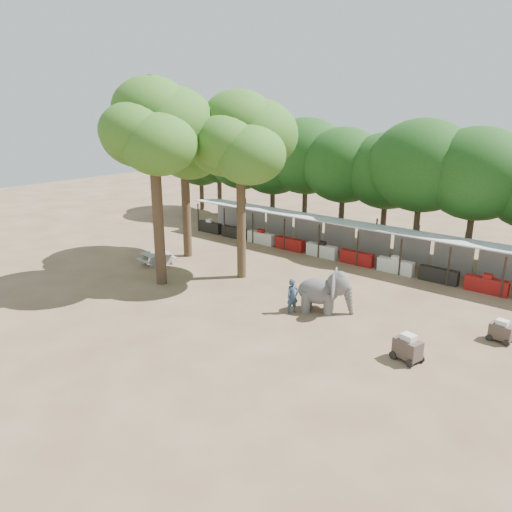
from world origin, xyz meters
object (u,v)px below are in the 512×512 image
Objects in this scene: yard_tree_back at (241,139)px; cart_back at (501,331)px; elephant at (325,291)px; yard_tree_left at (184,139)px; handler at (292,296)px; cart_front at (408,348)px; picnic_table_far at (164,256)px; yard_tree_center at (154,128)px; picnic_table_near at (151,258)px.

yard_tree_back is 9.91× the size of cart_back.
cart_back is at bearing -9.28° from elephant.
yard_tree_left reaches higher than cart_back.
cart_front is at bearing -77.58° from handler.
cart_back is at bearing 23.42° from picnic_table_far.
handler is at bearing -154.34° from cart_back.
elephant is 1.73m from handler.
elephant is 6.01m from cart_front.
yard_tree_center reaches higher than picnic_table_far.
picnic_table_far is (-5.86, -1.40, -8.06)m from yard_tree_back.
cart_back is (2.59, 4.48, -0.08)m from cart_front.
cart_back is at bearing 2.31° from yard_tree_back.
yard_tree_back is 6.18× the size of handler.
handler is (11.91, -3.79, -7.28)m from yard_tree_left.
picnic_table_far is (0.34, 0.91, -0.01)m from picnic_table_near.
cart_front is (15.66, 0.14, -8.61)m from yard_tree_center.
yard_tree_left reaches higher than handler.
picnic_table_far is at bearing 137.75° from yard_tree_center.
yard_tree_left is 3.58× the size of elephant.
yard_tree_left is at bearing 94.96° from picnic_table_near.
yard_tree_center reaches higher than picnic_table_near.
picnic_table_far is at bearing -168.90° from cart_back.
cart_front is 5.17m from cart_back.
elephant reaches higher than picnic_table_near.
handler is 1.08× the size of picnic_table_near.
yard_tree_back is 17.25m from cart_back.
picnic_table_near is (-6.21, -2.31, -8.04)m from yard_tree_back.
yard_tree_left is 9.61× the size of cart_back.
yard_tree_left is at bearing 93.79° from handler.
cart_front is (18.53, -2.46, 0.12)m from picnic_table_far.
picnic_table_far is at bearing 154.76° from elephant.
cart_front is (18.67, -4.86, -7.60)m from yard_tree_left.
elephant reaches higher than cart_front.
cart_front is (18.87, -1.55, 0.10)m from picnic_table_near.
picnic_table_far is (-13.00, 0.18, -0.67)m from elephant.
elephant reaches higher than cart_back.
yard_tree_left reaches higher than picnic_table_near.
yard_tree_center is at bearing -59.04° from yard_tree_left.
picnic_table_near is at bearing -92.82° from picnic_table_far.
cart_back is (8.12, 2.20, -0.63)m from elephant.
elephant is at bearing -24.02° from handler.
yard_tree_center reaches higher than cart_front.
yard_tree_center is 17.87m from cart_front.
yard_tree_back reaches higher than yard_tree_left.
yard_tree_left is 8.08m from picnic_table_far.
picnic_table_far is at bearing -166.57° from yard_tree_back.
handler is at bearing -17.64° from yard_tree_left.
yard_tree_back is 10.04m from handler.
handler is (5.91, -2.79, -7.62)m from yard_tree_back.
cart_front reaches higher than picnic_table_far.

